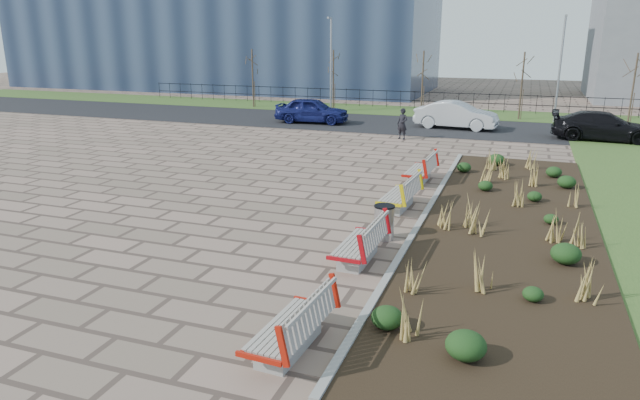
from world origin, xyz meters
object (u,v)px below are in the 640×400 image
(litter_bin, at_px, (384,223))
(car_silver, at_px, (456,115))
(bench_b, at_px, (358,241))
(bench_a, at_px, (289,323))
(pedestrian, at_px, (402,124))
(lamp_east, at_px, (560,70))
(bench_c, at_px, (399,193))
(car_blue, at_px, (312,110))
(lamp_west, at_px, (331,66))
(car_black, at_px, (604,126))
(bench_d, at_px, (419,168))

(litter_bin, xyz_separation_m, car_silver, (-0.43, 18.59, 0.32))
(bench_b, height_order, litter_bin, bench_b)
(bench_a, bearing_deg, litter_bin, 91.41)
(pedestrian, height_order, lamp_east, lamp_east)
(bench_c, bearing_deg, car_silver, 94.73)
(litter_bin, xyz_separation_m, lamp_east, (4.79, 22.91, 2.60))
(bench_a, bearing_deg, pedestrian, 100.16)
(bench_b, bearing_deg, lamp_east, 80.24)
(bench_c, distance_m, litter_bin, 2.73)
(pedestrian, distance_m, car_blue, 6.98)
(bench_a, height_order, pedestrian, pedestrian)
(bench_a, xyz_separation_m, car_silver, (-0.22, 24.39, 0.26))
(bench_b, xyz_separation_m, pedestrian, (-2.36, 16.10, 0.27))
(lamp_west, height_order, lamp_east, same)
(bench_b, relative_size, litter_bin, 2.39)
(car_black, bearing_deg, bench_d, 150.43)
(pedestrian, xyz_separation_m, car_blue, (-6.09, 3.42, -0.01))
(bench_c, xyz_separation_m, lamp_east, (5.00, 20.19, 2.54))
(bench_c, distance_m, bench_d, 3.46)
(car_blue, bearing_deg, lamp_east, -73.19)
(litter_bin, distance_m, car_black, 18.58)
(bench_a, relative_size, bench_c, 1.00)
(bench_d, distance_m, pedestrian, 8.58)
(litter_bin, xyz_separation_m, lamp_west, (-9.21, 22.91, 2.60))
(lamp_west, bearing_deg, bench_c, -65.97)
(bench_d, height_order, lamp_west, lamp_west)
(car_blue, distance_m, lamp_east, 14.55)
(litter_bin, bearing_deg, car_silver, 91.33)
(bench_a, relative_size, car_silver, 0.47)
(bench_c, xyz_separation_m, bench_d, (0.00, 3.46, 0.00))
(car_blue, distance_m, car_black, 15.50)
(bench_a, relative_size, bench_d, 1.00)
(bench_b, xyz_separation_m, bench_d, (0.00, 7.85, 0.00))
(pedestrian, xyz_separation_m, lamp_east, (7.36, 8.48, 2.27))
(car_silver, height_order, car_black, car_silver)
(pedestrian, xyz_separation_m, lamp_west, (-6.64, 8.48, 2.27))
(bench_a, distance_m, lamp_east, 29.25)
(bench_c, bearing_deg, car_black, 68.13)
(car_black, height_order, lamp_west, lamp_west)
(bench_b, bearing_deg, lamp_west, 111.85)
(bench_d, distance_m, litter_bin, 6.19)
(car_silver, bearing_deg, pedestrian, 158.54)
(car_blue, height_order, lamp_west, lamp_west)
(bench_a, relative_size, car_blue, 0.49)
(bench_d, relative_size, car_blue, 0.49)
(lamp_west, xyz_separation_m, lamp_east, (14.00, 0.00, 0.00))
(bench_c, xyz_separation_m, car_black, (7.04, 14.56, 0.22))
(pedestrian, distance_m, car_silver, 4.68)
(lamp_west, distance_m, lamp_east, 14.00)
(bench_d, height_order, pedestrian, pedestrian)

